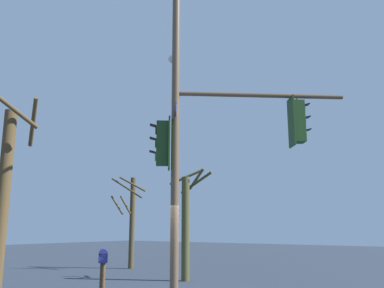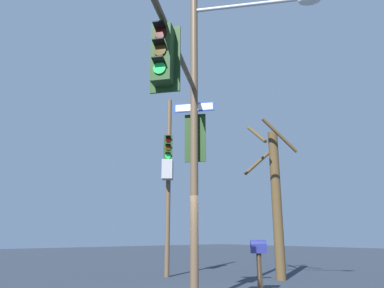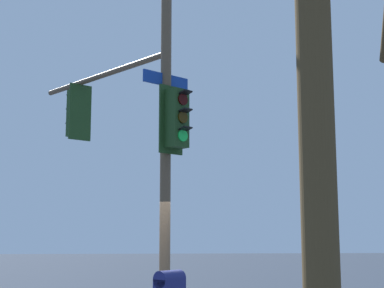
% 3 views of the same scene
% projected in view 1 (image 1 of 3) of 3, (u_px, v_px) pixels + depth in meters
% --- Properties ---
extents(main_signal_pole_assembly, '(5.80, 3.33, 8.24)m').
position_uv_depth(main_signal_pole_assembly, '(203.00, 123.00, 10.57)').
color(main_signal_pole_assembly, brown).
rests_on(main_signal_pole_assembly, ground).
extents(mailbox, '(0.48, 0.48, 1.41)m').
position_uv_depth(mailbox, '(103.00, 260.00, 10.92)').
color(mailbox, '#4C3823').
rests_on(mailbox, ground).
extents(bare_tree_behind_pole, '(2.23, 1.29, 4.49)m').
position_uv_depth(bare_tree_behind_pole, '(131.00, 218.00, 20.31)').
color(bare_tree_behind_pole, '#443923').
rests_on(bare_tree_behind_pole, ground).
extents(bare_tree_across_street, '(1.74, 1.13, 4.35)m').
position_uv_depth(bare_tree_across_street, '(186.00, 222.00, 15.74)').
color(bare_tree_across_street, '#444324').
rests_on(bare_tree_across_street, ground).
extents(bare_tree_corner, '(2.02, 2.01, 5.84)m').
position_uv_depth(bare_tree_corner, '(3.00, 192.00, 11.77)').
color(bare_tree_corner, '#503D24').
rests_on(bare_tree_corner, ground).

